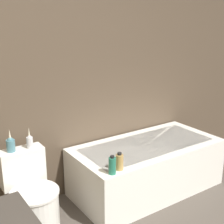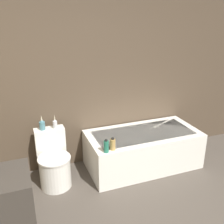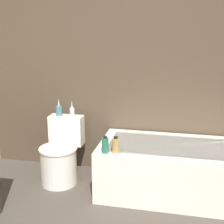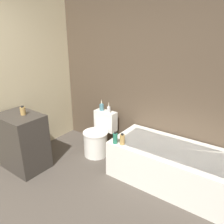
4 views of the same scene
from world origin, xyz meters
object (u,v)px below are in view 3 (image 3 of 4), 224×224
(toilet, at_px, (61,156))
(shampoo_bottle_short, at_px, (116,145))
(bathtub, at_px, (177,169))
(vase_gold, at_px, (59,110))
(vase_silver, at_px, (72,111))
(shampoo_bottle_tall, at_px, (105,145))

(toilet, height_order, shampoo_bottle_short, toilet)
(bathtub, relative_size, toilet, 2.28)
(vase_gold, bearing_deg, toilet, -68.55)
(bathtub, relative_size, vase_silver, 8.32)
(toilet, bearing_deg, bathtub, -0.91)
(vase_silver, bearing_deg, shampoo_bottle_short, -40.23)
(bathtub, relative_size, shampoo_bottle_tall, 9.48)
(vase_silver, distance_m, shampoo_bottle_short, 0.82)
(vase_silver, height_order, shampoo_bottle_tall, vase_silver)
(bathtub, xyz_separation_m, shampoo_bottle_tall, (-0.68, -0.34, 0.34))
(vase_gold, bearing_deg, vase_silver, -5.67)
(bathtub, bearing_deg, shampoo_bottle_short, -152.44)
(shampoo_bottle_short, bearing_deg, vase_gold, 145.46)
(toilet, height_order, shampoo_bottle_tall, toilet)
(shampoo_bottle_tall, relative_size, shampoo_bottle_short, 1.04)
(vase_silver, bearing_deg, shampoo_bottle_tall, -46.63)
(toilet, bearing_deg, shampoo_bottle_tall, -30.62)
(bathtub, height_order, vase_gold, vase_gold)
(toilet, distance_m, shampoo_bottle_short, 0.83)
(bathtub, bearing_deg, vase_silver, 169.92)
(bathtub, relative_size, shampoo_bottle_short, 9.88)
(shampoo_bottle_short, bearing_deg, shampoo_bottle_tall, -163.20)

